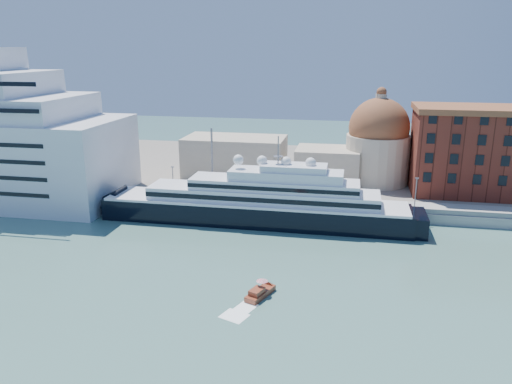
# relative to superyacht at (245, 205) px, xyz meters

# --- Properties ---
(ground) EXTENTS (400.00, 400.00, 0.00)m
(ground) POSITION_rel_superyacht_xyz_m (9.36, -23.00, -4.20)
(ground) COLOR #3C6961
(ground) RESTS_ON ground
(quay) EXTENTS (180.00, 10.00, 2.50)m
(quay) POSITION_rel_superyacht_xyz_m (9.36, 11.00, -2.95)
(quay) COLOR gray
(quay) RESTS_ON ground
(land) EXTENTS (260.00, 72.00, 2.00)m
(land) POSITION_rel_superyacht_xyz_m (9.36, 52.00, -3.20)
(land) COLOR slate
(land) RESTS_ON ground
(quay_fence) EXTENTS (180.00, 0.10, 1.20)m
(quay_fence) POSITION_rel_superyacht_xyz_m (9.36, 6.50, -1.10)
(quay_fence) COLOR slate
(quay_fence) RESTS_ON quay
(superyacht) EXTENTS (81.45, 11.29, 24.34)m
(superyacht) POSITION_rel_superyacht_xyz_m (0.00, 0.00, 0.00)
(superyacht) COLOR black
(superyacht) RESTS_ON ground
(service_barge) EXTENTS (10.99, 6.02, 2.35)m
(service_barge) POSITION_rel_superyacht_xyz_m (-25.72, -1.91, -3.53)
(service_barge) COLOR white
(service_barge) RESTS_ON ground
(water_taxi) EXTENTS (4.41, 6.91, 3.12)m
(water_taxi) POSITION_rel_superyacht_xyz_m (10.30, -35.90, -3.45)
(water_taxi) COLOR maroon
(water_taxi) RESTS_ON ground
(warehouse) EXTENTS (43.00, 19.00, 23.25)m
(warehouse) POSITION_rel_superyacht_xyz_m (61.36, 29.00, 9.59)
(warehouse) COLOR maroon
(warehouse) RESTS_ON land
(church) EXTENTS (66.00, 18.00, 25.50)m
(church) POSITION_rel_superyacht_xyz_m (15.75, 34.72, 6.71)
(church) COLOR beige
(church) RESTS_ON land
(lamp_posts) EXTENTS (120.80, 2.40, 18.00)m
(lamp_posts) POSITION_rel_superyacht_xyz_m (-3.31, 9.27, 5.64)
(lamp_posts) COLOR slate
(lamp_posts) RESTS_ON quay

